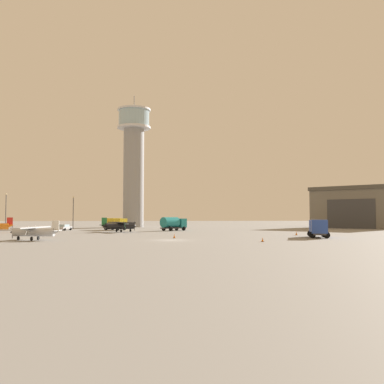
% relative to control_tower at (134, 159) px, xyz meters
% --- Properties ---
extents(ground_plane, '(400.00, 400.00, 0.00)m').
position_rel_control_tower_xyz_m(ground_plane, '(9.45, -65.59, -20.05)').
color(ground_plane, gray).
extents(control_tower, '(9.74, 9.74, 38.87)m').
position_rel_control_tower_xyz_m(control_tower, '(0.00, 0.00, 0.00)').
color(control_tower, gray).
rests_on(control_tower, ground_plane).
extents(hangar, '(31.30, 31.31, 11.17)m').
position_rel_control_tower_xyz_m(hangar, '(64.30, -11.15, -14.44)').
color(hangar, '#6B665B').
rests_on(hangar, ground_plane).
extents(airplane_silver, '(7.24, 9.25, 2.72)m').
position_rel_control_tower_xyz_m(airplane_silver, '(-9.31, -64.80, -18.78)').
color(airplane_silver, '#B7BABF').
rests_on(airplane_silver, ground_plane).
extents(airplane_black, '(7.58, 9.43, 2.98)m').
position_rel_control_tower_xyz_m(airplane_black, '(-0.42, -37.07, -18.65)').
color(airplane_black, black).
rests_on(airplane_black, ground_plane).
extents(truck_fuel_tanker_teal, '(6.16, 5.90, 3.04)m').
position_rel_control_tower_xyz_m(truck_fuel_tanker_teal, '(10.77, -29.86, -18.35)').
color(truck_fuel_tanker_teal, '#38383D').
rests_on(truck_fuel_tanker_teal, ground_plane).
extents(truck_box_yellow, '(6.08, 5.95, 2.76)m').
position_rel_control_tower_xyz_m(truck_box_yellow, '(-2.70, -25.02, -18.44)').
color(truck_box_yellow, '#38383D').
rests_on(truck_box_yellow, ground_plane).
extents(truck_box_blue, '(4.29, 7.24, 2.77)m').
position_rel_control_tower_xyz_m(truck_box_blue, '(32.41, -60.39, -18.47)').
color(truck_box_blue, '#38383D').
rests_on(truck_box_blue, ground_plane).
extents(car_silver, '(3.04, 4.55, 1.37)m').
position_rel_control_tower_xyz_m(car_silver, '(-14.02, -25.90, -19.31)').
color(car_silver, '#B7BABF').
rests_on(car_silver, ground_plane).
extents(light_post_north, '(0.44, 0.44, 9.12)m').
position_rel_control_tower_xyz_m(light_post_north, '(-31.79, -12.48, -14.65)').
color(light_post_north, '#38383D').
rests_on(light_post_north, ground_plane).
extents(light_post_centre, '(0.44, 0.44, 8.38)m').
position_rel_control_tower_xyz_m(light_post_centre, '(-14.55, -13.44, -15.04)').
color(light_post_centre, '#38383D').
rests_on(light_post_centre, ground_plane).
extents(traffic_cone_near_left, '(0.36, 0.36, 0.67)m').
position_rel_control_tower_xyz_m(traffic_cone_near_left, '(10.10, -60.34, -19.72)').
color(traffic_cone_near_left, black).
rests_on(traffic_cone_near_left, ground_plane).
extents(traffic_cone_near_right, '(0.36, 0.36, 0.55)m').
position_rel_control_tower_xyz_m(traffic_cone_near_right, '(21.27, -70.15, -19.77)').
color(traffic_cone_near_right, black).
rests_on(traffic_cone_near_right, ground_plane).
extents(traffic_cone_mid_apron, '(0.36, 0.36, 0.70)m').
position_rel_control_tower_xyz_m(traffic_cone_mid_apron, '(31.54, -52.42, -19.70)').
color(traffic_cone_mid_apron, black).
rests_on(traffic_cone_mid_apron, ground_plane).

